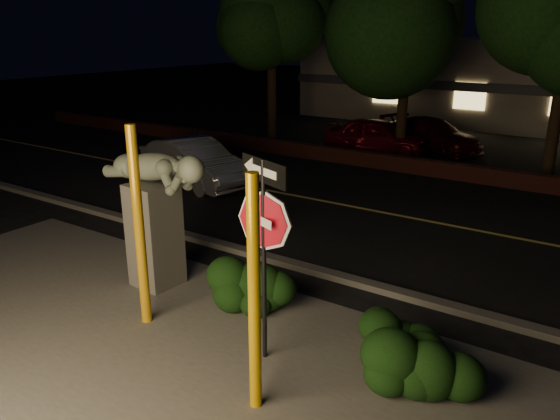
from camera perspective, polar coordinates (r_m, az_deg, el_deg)
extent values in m
plane|color=black|center=(16.74, 16.10, 2.19)|extent=(90.00, 90.00, 0.00)
cube|color=#4C4944|center=(7.87, -11.40, -16.49)|extent=(14.00, 6.00, 0.02)
cube|color=black|center=(14.02, 12.22, -0.58)|extent=(80.00, 8.00, 0.01)
cube|color=#CEB452|center=(14.02, 12.22, -0.53)|extent=(80.00, 0.12, 0.00)
cube|color=#4C4944|center=(10.54, 3.73, -6.34)|extent=(80.00, 0.25, 0.12)
cube|color=#4C1F18|center=(17.88, 17.50, 3.91)|extent=(40.00, 0.35, 0.50)
cube|color=black|center=(23.34, 21.59, 6.10)|extent=(40.00, 12.00, 0.01)
cube|color=#6D6257|center=(30.88, 25.50, 12.10)|extent=(22.00, 10.00, 4.00)
cube|color=#333338|center=(25.87, 23.61, 11.45)|extent=(22.00, 0.20, 0.40)
cube|color=#FFD87F|center=(27.70, 11.08, 12.14)|extent=(1.40, 0.08, 1.20)
cube|color=#FFD87F|center=(26.40, 19.21, 11.18)|extent=(1.40, 0.08, 1.20)
cylinder|color=black|center=(22.55, -0.86, 11.81)|extent=(0.36, 0.36, 3.75)
ellipsoid|color=black|center=(22.42, -0.90, 20.69)|extent=(4.60, 4.60, 4.14)
cylinder|color=black|center=(20.11, 12.73, 11.29)|extent=(0.36, 0.36, 4.25)
cylinder|color=black|center=(18.52, 26.89, 8.80)|extent=(0.36, 0.36, 4.00)
cylinder|color=gold|center=(8.54, -14.50, -1.91)|extent=(0.16, 0.16, 3.18)
cylinder|color=#E0A508|center=(6.42, -2.71, -9.13)|extent=(0.15, 0.15, 3.01)
cylinder|color=black|center=(7.39, -1.68, -5.71)|extent=(0.06, 0.06, 2.90)
cube|color=white|center=(7.15, -1.72, -1.16)|extent=(0.42, 0.18, 0.12)
cube|color=black|center=(6.96, -1.77, 4.08)|extent=(0.93, 0.37, 0.31)
cube|color=white|center=(6.96, -1.77, 4.08)|extent=(0.59, 0.24, 0.12)
cube|color=#4C4944|center=(10.01, -12.95, -2.61)|extent=(0.80, 0.80, 1.91)
sphere|color=gray|center=(8.84, -9.29, 4.23)|extent=(0.45, 0.45, 0.45)
ellipsoid|color=black|center=(9.18, -3.45, -7.34)|extent=(1.99, 1.19, 0.97)
ellipsoid|color=black|center=(7.85, 11.51, -12.38)|extent=(1.56, 0.90, 1.00)
ellipsoid|color=black|center=(7.34, 15.15, -15.33)|extent=(1.47, 1.05, 0.94)
imported|color=#B9BABF|center=(16.54, -8.94, 4.95)|extent=(4.36, 2.37, 1.36)
imported|color=maroon|center=(20.98, 10.08, 7.68)|extent=(4.05, 2.06, 1.32)
imported|color=#3D070F|center=(21.91, 15.53, 7.60)|extent=(4.51, 3.06, 1.21)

